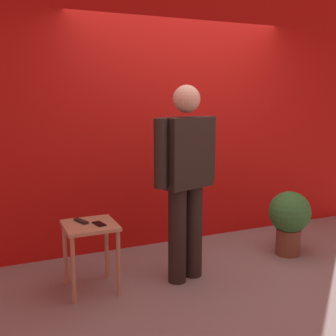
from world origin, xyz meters
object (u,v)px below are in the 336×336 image
(standing_person, at_px, (186,174))
(tv_remote, at_px, (81,221))
(side_table, at_px, (90,237))
(potted_plant, at_px, (289,217))
(cell_phone, at_px, (99,224))

(standing_person, distance_m, tv_remote, 1.01)
(standing_person, bearing_deg, side_table, 171.79)
(standing_person, height_order, tv_remote, standing_person)
(standing_person, distance_m, potted_plant, 1.40)
(cell_phone, relative_size, tv_remote, 0.85)
(standing_person, xyz_separation_m, tv_remote, (-0.91, 0.20, -0.38))
(side_table, distance_m, tv_remote, 0.16)
(cell_phone, bearing_deg, potted_plant, -11.26)
(tv_remote, bearing_deg, potted_plant, -23.34)
(side_table, bearing_deg, cell_phone, -36.01)
(standing_person, xyz_separation_m, potted_plant, (1.27, 0.09, -0.59))
(cell_phone, height_order, potted_plant, potted_plant)
(standing_person, distance_m, cell_phone, 0.88)
(side_table, xyz_separation_m, cell_phone, (0.07, -0.05, 0.12))
(cell_phone, height_order, tv_remote, tv_remote)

